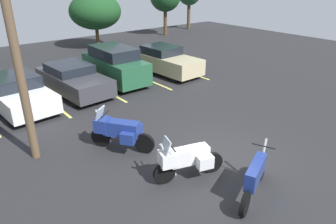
{
  "coord_description": "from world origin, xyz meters",
  "views": [
    {
      "loc": [
        -6.44,
        -5.59,
        5.35
      ],
      "look_at": [
        -0.47,
        1.85,
        1.1
      ],
      "focal_mm": 33.36,
      "sensor_mm": 36.0,
      "label": 1
    }
  ],
  "objects_px": {
    "motorcycle_third": "(255,176)",
    "car_white": "(17,93)",
    "car_green": "(115,65)",
    "motorcycle_second": "(119,131)",
    "motorcycle_touring": "(187,159)",
    "car_champagne": "(164,60)",
    "car_charcoal": "(73,79)",
    "utility_pole": "(7,11)"
  },
  "relations": [
    {
      "from": "car_green",
      "to": "motorcycle_touring",
      "type": "bearing_deg",
      "value": -107.64
    },
    {
      "from": "motorcycle_third",
      "to": "car_white",
      "type": "height_order",
      "value": "car_white"
    },
    {
      "from": "car_green",
      "to": "utility_pole",
      "type": "height_order",
      "value": "utility_pole"
    },
    {
      "from": "car_champagne",
      "to": "motorcycle_second",
      "type": "bearing_deg",
      "value": -137.74
    },
    {
      "from": "car_white",
      "to": "car_green",
      "type": "xyz_separation_m",
      "value": [
        5.04,
        0.51,
        0.24
      ]
    },
    {
      "from": "motorcycle_third",
      "to": "car_white",
      "type": "xyz_separation_m",
      "value": [
        -3.13,
        9.91,
        0.12
      ]
    },
    {
      "from": "car_white",
      "to": "car_champagne",
      "type": "xyz_separation_m",
      "value": [
        8.15,
        0.26,
        0.04
      ]
    },
    {
      "from": "motorcycle_third",
      "to": "car_charcoal",
      "type": "xyz_separation_m",
      "value": [
        -0.5,
        10.24,
        0.11
      ]
    },
    {
      "from": "car_green",
      "to": "car_champagne",
      "type": "bearing_deg",
      "value": -4.64
    },
    {
      "from": "motorcycle_third",
      "to": "car_champagne",
      "type": "relative_size",
      "value": 0.45
    },
    {
      "from": "motorcycle_touring",
      "to": "car_champagne",
      "type": "height_order",
      "value": "car_champagne"
    },
    {
      "from": "motorcycle_third",
      "to": "car_green",
      "type": "bearing_deg",
      "value": 79.59
    },
    {
      "from": "car_charcoal",
      "to": "car_champagne",
      "type": "relative_size",
      "value": 0.97
    },
    {
      "from": "utility_pole",
      "to": "motorcycle_third",
      "type": "bearing_deg",
      "value": -54.98
    },
    {
      "from": "motorcycle_touring",
      "to": "car_charcoal",
      "type": "xyz_separation_m",
      "value": [
        0.38,
        8.57,
        0.06
      ]
    },
    {
      "from": "motorcycle_second",
      "to": "motorcycle_third",
      "type": "distance_m",
      "value": 4.5
    },
    {
      "from": "car_white",
      "to": "utility_pole",
      "type": "xyz_separation_m",
      "value": [
        -0.72,
        -4.42,
        3.73
      ]
    },
    {
      "from": "utility_pole",
      "to": "car_champagne",
      "type": "bearing_deg",
      "value": 27.77
    },
    {
      "from": "car_white",
      "to": "car_charcoal",
      "type": "distance_m",
      "value": 2.65
    },
    {
      "from": "car_charcoal",
      "to": "car_champagne",
      "type": "bearing_deg",
      "value": -0.69
    },
    {
      "from": "car_white",
      "to": "utility_pole",
      "type": "bearing_deg",
      "value": -99.31
    },
    {
      "from": "motorcycle_touring",
      "to": "car_white",
      "type": "xyz_separation_m",
      "value": [
        -2.26,
        8.25,
        0.07
      ]
    },
    {
      "from": "motorcycle_touring",
      "to": "car_charcoal",
      "type": "relative_size",
      "value": 0.45
    },
    {
      "from": "motorcycle_second",
      "to": "car_green",
      "type": "relative_size",
      "value": 0.44
    },
    {
      "from": "utility_pole",
      "to": "car_green",
      "type": "bearing_deg",
      "value": 40.5
    },
    {
      "from": "motorcycle_touring",
      "to": "car_white",
      "type": "relative_size",
      "value": 0.47
    },
    {
      "from": "car_green",
      "to": "car_champagne",
      "type": "height_order",
      "value": "car_green"
    },
    {
      "from": "motorcycle_third",
      "to": "car_champagne",
      "type": "bearing_deg",
      "value": 63.72
    },
    {
      "from": "motorcycle_second",
      "to": "car_green",
      "type": "bearing_deg",
      "value": 61.05
    },
    {
      "from": "motorcycle_third",
      "to": "car_white",
      "type": "distance_m",
      "value": 10.4
    },
    {
      "from": "motorcycle_second",
      "to": "car_champagne",
      "type": "height_order",
      "value": "car_champagne"
    },
    {
      "from": "car_green",
      "to": "utility_pole",
      "type": "relative_size",
      "value": 0.5
    },
    {
      "from": "car_white",
      "to": "motorcycle_second",
      "type": "bearing_deg",
      "value": -74.07
    },
    {
      "from": "car_charcoal",
      "to": "utility_pole",
      "type": "xyz_separation_m",
      "value": [
        -3.36,
        -4.74,
        3.74
      ]
    },
    {
      "from": "motorcycle_touring",
      "to": "car_green",
      "type": "xyz_separation_m",
      "value": [
        2.79,
        8.76,
        0.31
      ]
    },
    {
      "from": "motorcycle_second",
      "to": "car_charcoal",
      "type": "height_order",
      "value": "motorcycle_second"
    },
    {
      "from": "car_white",
      "to": "car_charcoal",
      "type": "bearing_deg",
      "value": 7.01
    },
    {
      "from": "motorcycle_third",
      "to": "motorcycle_touring",
      "type": "bearing_deg",
      "value": 117.62
    },
    {
      "from": "motorcycle_second",
      "to": "car_charcoal",
      "type": "relative_size",
      "value": 0.41
    },
    {
      "from": "motorcycle_third",
      "to": "car_green",
      "type": "distance_m",
      "value": 10.6
    },
    {
      "from": "motorcycle_second",
      "to": "motorcycle_touring",
      "type": "bearing_deg",
      "value": -76.11
    },
    {
      "from": "motorcycle_third",
      "to": "car_champagne",
      "type": "xyz_separation_m",
      "value": [
        5.02,
        10.17,
        0.16
      ]
    }
  ]
}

